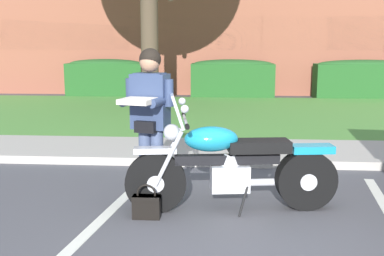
% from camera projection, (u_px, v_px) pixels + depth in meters
% --- Properties ---
extents(curb_strip, '(60.00, 0.20, 0.12)m').
position_uv_depth(curb_strip, '(253.00, 162.00, 6.69)').
color(curb_strip, '#ADA89E').
rests_on(curb_strip, ground).
extents(concrete_walk, '(60.00, 1.50, 0.08)m').
position_uv_depth(concrete_walk, '(250.00, 150.00, 7.53)').
color(concrete_walk, '#ADA89E').
rests_on(concrete_walk, ground).
extents(grass_lawn, '(60.00, 6.55, 0.06)m').
position_uv_depth(grass_lawn, '(242.00, 114.00, 11.48)').
color(grass_lawn, '#518E3D').
rests_on(grass_lawn, ground).
extents(stall_stripe_0, '(0.66, 4.38, 0.01)m').
position_uv_depth(stall_stripe_0, '(78.00, 242.00, 4.16)').
color(stall_stripe_0, silver).
rests_on(stall_stripe_0, ground).
extents(motorcycle, '(2.24, 0.82, 1.26)m').
position_uv_depth(motorcycle, '(239.00, 166.00, 4.87)').
color(motorcycle, black).
rests_on(motorcycle, ground).
extents(rider_person, '(0.54, 0.64, 1.70)m').
position_uv_depth(rider_person, '(150.00, 115.00, 4.90)').
color(rider_person, black).
rests_on(rider_person, ground).
extents(handbag, '(0.28, 0.13, 0.36)m').
position_uv_depth(handbag, '(146.00, 205.00, 4.70)').
color(handbag, black).
rests_on(handbag, ground).
extents(hedge_left, '(2.50, 0.90, 1.24)m').
position_uv_depth(hedge_left, '(106.00, 77.00, 15.27)').
color(hedge_left, '#235623').
rests_on(hedge_left, ground).
extents(hedge_center_left, '(2.64, 0.90, 1.24)m').
position_uv_depth(hedge_center_left, '(233.00, 78.00, 14.98)').
color(hedge_center_left, '#235623').
rests_on(hedge_center_left, ground).
extents(hedge_center_right, '(3.09, 0.90, 1.24)m').
position_uv_depth(hedge_center_right, '(364.00, 78.00, 14.68)').
color(hedge_center_right, '#235623').
rests_on(hedge_center_right, ground).
extents(brick_building, '(23.66, 10.06, 3.95)m').
position_uv_depth(brick_building, '(253.00, 38.00, 20.22)').
color(brick_building, '#93513D').
rests_on(brick_building, ground).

